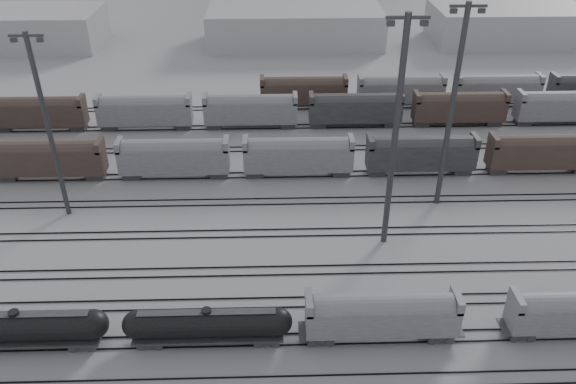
{
  "coord_description": "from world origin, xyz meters",
  "views": [
    {
      "loc": [
        4.62,
        -36.3,
        38.85
      ],
      "look_at": [
        6.26,
        20.84,
        4.0
      ],
      "focal_mm": 35.0,
      "sensor_mm": 36.0,
      "label": 1
    }
  ],
  "objects_px": {
    "tank_car_b": "(208,324)",
    "light_mast_c": "(395,132)",
    "tank_car_a": "(18,327)",
    "hopper_car_a": "(382,313)"
  },
  "relations": [
    {
      "from": "tank_car_b",
      "to": "light_mast_c",
      "type": "xyz_separation_m",
      "value": [
        18.88,
        15.21,
        11.67
      ]
    },
    {
      "from": "light_mast_c",
      "to": "tank_car_a",
      "type": "bearing_deg",
      "value": -157.0
    },
    {
      "from": "tank_car_a",
      "to": "light_mast_c",
      "type": "distance_m",
      "value": 40.59
    },
    {
      "from": "hopper_car_a",
      "to": "light_mast_c",
      "type": "xyz_separation_m",
      "value": [
        3.08,
        15.21,
        10.8
      ]
    },
    {
      "from": "tank_car_a",
      "to": "hopper_car_a",
      "type": "distance_m",
      "value": 32.75
    },
    {
      "from": "light_mast_c",
      "to": "tank_car_b",
      "type": "bearing_deg",
      "value": -141.15
    },
    {
      "from": "tank_car_b",
      "to": "hopper_car_a",
      "type": "distance_m",
      "value": 15.82
    },
    {
      "from": "tank_car_a",
      "to": "hopper_car_a",
      "type": "height_order",
      "value": "hopper_car_a"
    },
    {
      "from": "tank_car_b",
      "to": "light_mast_c",
      "type": "relative_size",
      "value": 0.59
    },
    {
      "from": "hopper_car_a",
      "to": "tank_car_b",
      "type": "bearing_deg",
      "value": 180.0
    }
  ]
}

